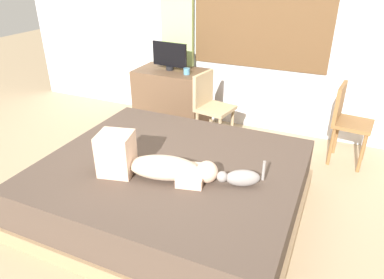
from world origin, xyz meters
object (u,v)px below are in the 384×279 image
(cat, at_px, (240,178))
(chair_by_desk, at_px, (210,104))
(desk, at_px, (172,97))
(chair_spare, at_px, (347,118))
(cup, at_px, (187,71))
(tv_monitor, at_px, (170,56))
(bed, at_px, (172,187))
(person_lying, at_px, (151,163))

(cat, distance_m, chair_by_desk, 1.62)
(desk, height_order, chair_by_desk, chair_by_desk)
(cat, height_order, chair_spare, chair_spare)
(cat, height_order, cup, cup)
(tv_monitor, relative_size, cup, 6.06)
(cat, height_order, chair_by_desk, chair_by_desk)
(cat, xyz_separation_m, desk, (-1.47, 1.75, -0.17))
(desk, xyz_separation_m, cup, (0.26, -0.09, 0.41))
(chair_spare, bearing_deg, desk, 176.02)
(bed, bearing_deg, chair_spare, 49.54)
(chair_by_desk, bearing_deg, person_lying, -85.62)
(chair_by_desk, bearing_deg, cat, -60.67)
(chair_spare, bearing_deg, person_lying, -127.59)
(tv_monitor, height_order, cup, tv_monitor)
(tv_monitor, distance_m, chair_by_desk, 0.87)
(cat, distance_m, cup, 2.07)
(cat, xyz_separation_m, chair_spare, (0.68, 1.60, -0.03))
(person_lying, bearing_deg, cat, 12.84)
(cat, distance_m, desk, 2.29)
(person_lying, xyz_separation_m, tv_monitor, (-0.81, 1.90, 0.33))
(tv_monitor, height_order, chair_spare, tv_monitor)
(cat, bearing_deg, bed, 172.71)
(person_lying, xyz_separation_m, desk, (-0.79, 1.90, -0.22))
(person_lying, relative_size, desk, 1.04)
(tv_monitor, distance_m, chair_spare, 2.21)
(person_lying, relative_size, cat, 2.80)
(desk, relative_size, chair_spare, 1.05)
(chair_spare, bearing_deg, cup, 178.10)
(bed, distance_m, person_lying, 0.43)
(desk, bearing_deg, chair_spare, -3.98)
(desk, bearing_deg, cup, -18.41)
(cup, distance_m, chair_spare, 1.90)
(chair_by_desk, relative_size, chair_spare, 1.00)
(cup, relative_size, chair_by_desk, 0.09)
(cat, bearing_deg, chair_spare, 67.09)
(cup, bearing_deg, chair_spare, -1.90)
(tv_monitor, xyz_separation_m, cup, (0.28, -0.09, -0.14))
(desk, distance_m, tv_monitor, 0.55)
(person_lying, bearing_deg, bed, 77.16)
(cat, distance_m, tv_monitor, 2.33)
(bed, distance_m, cat, 0.70)
(cup, bearing_deg, bed, -69.67)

